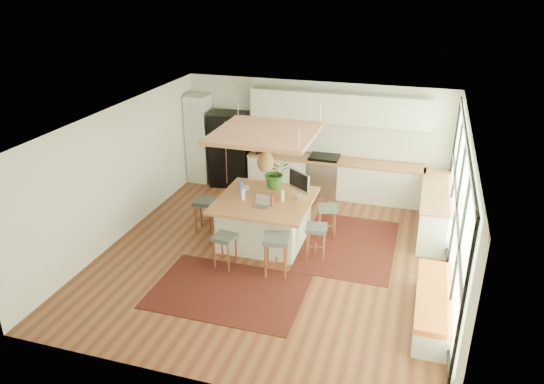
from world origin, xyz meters
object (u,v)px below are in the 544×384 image
(stool_right_back, at_px, (327,220))
(stool_right_front, at_px, (316,241))
(monitor, at_px, (299,185))
(microwave, at_px, (263,146))
(stool_near_left, at_px, (225,250))
(laptop, at_px, (261,201))
(fridge, at_px, (230,149))
(stool_left_side, at_px, (205,215))
(island_plant, at_px, (275,175))
(stool_near_right, at_px, (276,257))
(island, at_px, (265,220))

(stool_right_back, bearing_deg, stool_right_front, -91.51)
(monitor, xyz_separation_m, microwave, (-1.52, 2.38, -0.09))
(stool_near_left, relative_size, laptop, 2.09)
(fridge, distance_m, stool_right_back, 3.62)
(monitor, bearing_deg, fridge, 171.99)
(stool_left_side, xyz_separation_m, monitor, (1.96, 0.22, 0.83))
(island_plant, bearing_deg, monitor, -31.46)
(island_plant, bearing_deg, stool_near_right, -72.71)
(island_plant, bearing_deg, stool_left_side, -156.48)
(island, relative_size, island_plant, 2.84)
(stool_near_left, relative_size, stool_right_back, 0.99)
(stool_right_back, distance_m, laptop, 1.63)
(island_plant, bearing_deg, stool_near_left, -102.72)
(stool_right_front, distance_m, laptop, 1.30)
(fridge, distance_m, laptop, 3.51)
(stool_left_side, distance_m, microwave, 2.73)
(monitor, relative_size, microwave, 1.18)
(island, relative_size, stool_left_side, 2.62)
(stool_near_left, xyz_separation_m, microwave, (-0.50, 3.83, 0.74))
(stool_near_left, distance_m, laptop, 1.15)
(fridge, height_order, monitor, fridge)
(fridge, xyz_separation_m, microwave, (0.87, 0.02, 0.17))
(laptop, bearing_deg, stool_left_side, 167.99)
(stool_right_back, distance_m, island_plant, 1.42)
(island, height_order, microwave, microwave)
(fridge, distance_m, island_plant, 2.68)
(stool_left_side, bearing_deg, stool_right_back, 11.90)
(stool_right_back, height_order, laptop, laptop)
(stool_near_right, xyz_separation_m, laptop, (-0.54, 0.79, 0.70))
(fridge, relative_size, microwave, 3.71)
(stool_right_back, bearing_deg, fridge, 144.99)
(island, bearing_deg, stool_near_right, -63.43)
(island, distance_m, stool_right_front, 1.19)
(fridge, distance_m, stool_left_side, 2.68)
(stool_right_back, relative_size, microwave, 1.30)
(stool_near_right, xyz_separation_m, stool_left_side, (-1.92, 1.22, 0.00))
(stool_right_front, xyz_separation_m, laptop, (-1.10, -0.01, 0.70))
(laptop, bearing_deg, stool_near_left, -113.12)
(island, relative_size, stool_right_back, 2.82)
(fridge, relative_size, stool_right_front, 2.81)
(stool_near_left, height_order, stool_right_front, stool_right_front)
(monitor, bearing_deg, stool_right_front, -14.68)
(stool_left_side, xyz_separation_m, laptop, (1.38, -0.43, 0.70))
(fridge, bearing_deg, stool_right_back, -42.03)
(stool_left_side, bearing_deg, monitor, 6.28)
(stool_right_back, xyz_separation_m, island_plant, (-1.15, 0.06, 0.83))
(stool_right_front, bearing_deg, fridge, 134.04)
(fridge, xyz_separation_m, stool_left_side, (0.43, -2.58, -0.57))
(stool_right_back, xyz_separation_m, laptop, (-1.12, -0.96, 0.70))
(stool_near_left, bearing_deg, microwave, 97.42)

